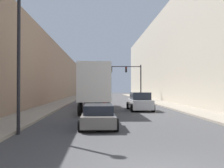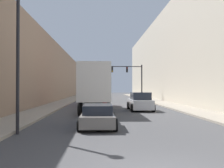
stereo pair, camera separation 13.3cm
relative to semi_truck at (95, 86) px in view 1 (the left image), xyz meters
The scene contains 9 objects.
sidewalk_right 14.67m from the semi_truck, 52.61° to the left, with size 2.69×80.00×0.15m.
sidewalk_left 12.71m from the semi_truck, 113.00° to the left, with size 2.69×80.00×0.15m.
building_right 18.14m from the semi_truck, 41.22° to the left, with size 6.00×80.00×14.28m.
building_left 14.93m from the semi_truck, 128.72° to the left, with size 6.00×80.00×9.08m.
semi_truck is the anchor object (origin of this frame).
sedan_car 10.65m from the semi_truck, 88.14° to the right, with size 2.01×4.41×1.25m.
suv_car 4.59m from the semi_truck, 11.03° to the right, with size 2.14×4.45×1.73m.
traffic_signal_gantry 17.58m from the semi_truck, 71.92° to the left, with size 7.48×0.35×5.95m.
street_lamp 13.23m from the semi_truck, 105.12° to the right, with size 0.44×0.44×7.39m.
Camera 1 is at (-1.58, -5.96, 2.19)m, focal length 40.00 mm.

